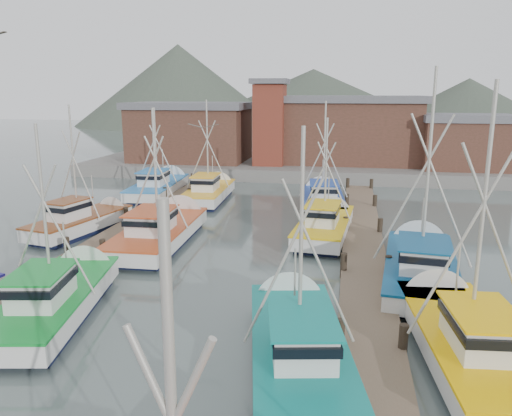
% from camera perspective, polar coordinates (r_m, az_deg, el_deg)
% --- Properties ---
extents(ground, '(260.00, 260.00, 0.00)m').
position_cam_1_polar(ground, '(20.09, -8.11, -11.80)').
color(ground, '#43514D').
rests_on(ground, ground).
extents(dock_left, '(2.30, 46.00, 1.50)m').
position_cam_1_polar(dock_left, '(26.26, -19.93, -5.93)').
color(dock_left, brown).
rests_on(dock_left, ground).
extents(dock_right, '(2.30, 46.00, 1.50)m').
position_cam_1_polar(dock_right, '(22.79, 12.43, -8.31)').
color(dock_right, brown).
rests_on(dock_right, ground).
extents(quay, '(44.00, 16.00, 1.20)m').
position_cam_1_polar(quay, '(55.10, 4.26, 4.87)').
color(quay, slate).
rests_on(quay, ground).
extents(shed_left, '(12.72, 8.48, 6.20)m').
position_cam_1_polar(shed_left, '(55.08, -7.49, 8.70)').
color(shed_left, brown).
rests_on(shed_left, quay).
extents(shed_center, '(14.84, 9.54, 6.90)m').
position_cam_1_polar(shed_center, '(54.34, 10.71, 8.90)').
color(shed_center, brown).
rests_on(shed_center, quay).
extents(shed_right, '(8.48, 6.36, 5.20)m').
position_cam_1_polar(shed_right, '(52.56, 22.82, 7.05)').
color(shed_right, brown).
rests_on(shed_right, quay).
extents(lookout_tower, '(3.60, 3.60, 8.50)m').
position_cam_1_polar(lookout_tower, '(50.94, 1.57, 9.83)').
color(lookout_tower, maroon).
rests_on(lookout_tower, quay).
extents(distant_hills, '(175.00, 140.00, 42.00)m').
position_cam_1_polar(distant_hills, '(141.31, 3.04, 9.61)').
color(distant_hills, '#465043').
rests_on(distant_hills, ground).
extents(boat_4, '(4.20, 9.02, 8.07)m').
position_cam_1_polar(boat_4, '(21.07, -21.50, -9.39)').
color(boat_4, black).
rests_on(boat_4, ground).
extents(boat_5, '(4.45, 9.37, 8.28)m').
position_cam_1_polar(boat_5, '(16.44, 4.67, -14.99)').
color(boat_5, black).
rests_on(boat_5, ground).
extents(boat_7, '(3.84, 9.15, 9.53)m').
position_cam_1_polar(boat_7, '(18.01, 22.46, -13.36)').
color(boat_7, black).
rests_on(boat_7, ground).
extents(boat_8, '(3.56, 10.19, 8.56)m').
position_cam_1_polar(boat_8, '(29.17, -10.60, -2.53)').
color(boat_8, black).
rests_on(boat_8, ground).
extents(boat_9, '(3.38, 8.92, 7.76)m').
position_cam_1_polar(boat_9, '(30.25, 7.96, -1.87)').
color(boat_9, black).
rests_on(boat_9, ground).
extents(boat_10, '(3.85, 8.17, 8.32)m').
position_cam_1_polar(boat_10, '(32.54, -18.93, -1.39)').
color(boat_10, black).
rests_on(boat_10, ground).
extents(boat_11, '(4.17, 9.84, 10.33)m').
position_cam_1_polar(boat_11, '(24.22, 18.25, -6.19)').
color(boat_11, black).
rests_on(boat_11, ground).
extents(boat_12, '(3.47, 8.90, 8.61)m').
position_cam_1_polar(boat_12, '(40.11, -5.24, 1.89)').
color(boat_12, black).
rests_on(boat_12, ground).
extents(boat_13, '(3.72, 9.51, 8.66)m').
position_cam_1_polar(boat_13, '(37.19, 7.61, 0.95)').
color(boat_13, black).
rests_on(boat_13, ground).
extents(boat_14, '(3.78, 9.94, 8.12)m').
position_cam_1_polar(boat_14, '(43.10, -10.90, 2.49)').
color(boat_14, black).
rests_on(boat_14, ground).
extents(gull_far, '(1.55, 0.64, 0.24)m').
position_cam_1_polar(gull_far, '(24.28, -6.06, 9.27)').
color(gull_far, gray).
rests_on(gull_far, ground).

